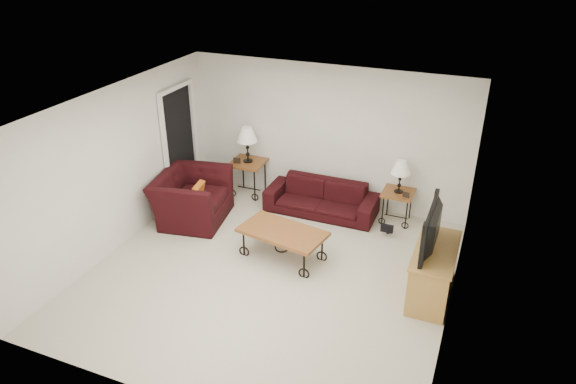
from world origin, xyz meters
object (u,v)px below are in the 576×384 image
object	(u,v)px
lamp_left	(247,145)
television	(438,229)
side_table_left	(249,178)
coffee_table	(283,244)
side_table_right	(397,207)
tv_stand	(433,272)
sofa	(321,198)
lamp_right	(400,177)
armchair	(192,197)
backpack	(389,223)

from	to	relation	value
lamp_left	television	xyz separation A→B (m)	(3.61, -1.81, 0.04)
side_table_left	coffee_table	distance (m)	2.25
side_table_left	side_table_right	size ratio (longest dim) A/B	1.17
side_table_left	tv_stand	size ratio (longest dim) A/B	0.55
sofa	lamp_left	size ratio (longest dim) A/B	2.92
side_table_left	television	distance (m)	4.10
television	coffee_table	bearing A→B (deg)	-91.58
lamp_left	lamp_right	size ratio (longest dim) A/B	1.17
sofa	lamp_left	xyz separation A→B (m)	(-1.49, 0.18, 0.71)
sofa	armchair	xyz separation A→B (m)	(-1.96, -1.04, 0.13)
side_table_right	lamp_left	world-z (taller)	lamp_left
side_table_right	lamp_right	size ratio (longest dim) A/B	1.00
coffee_table	television	size ratio (longest dim) A/B	1.18
backpack	side_table_left	bearing A→B (deg)	-165.70
side_table_right	backpack	distance (m)	0.47
side_table_left	armchair	bearing A→B (deg)	-111.30
sofa	backpack	world-z (taller)	sofa
armchair	backpack	distance (m)	3.31
armchair	tv_stand	distance (m)	4.15
side_table_right	coffee_table	bearing A→B (deg)	-127.99
sofa	television	size ratio (longest dim) A/B	1.79
coffee_table	tv_stand	bearing A→B (deg)	-1.56
coffee_table	tv_stand	distance (m)	2.22
side_table_left	coffee_table	world-z (taller)	side_table_left
tv_stand	side_table_right	bearing A→B (deg)	115.34
side_table_left	lamp_right	bearing A→B (deg)	0.00
tv_stand	coffee_table	bearing A→B (deg)	178.44
side_table_right	armchair	world-z (taller)	armchair
tv_stand	backpack	world-z (taller)	tv_stand
armchair	tv_stand	world-z (taller)	armchair
coffee_table	television	xyz separation A→B (m)	(2.20, -0.06, 0.79)
sofa	lamp_right	xyz separation A→B (m)	(1.29, 0.18, 0.56)
sofa	tv_stand	world-z (taller)	tv_stand
coffee_table	armchair	distance (m)	1.97
lamp_right	backpack	size ratio (longest dim) A/B	1.39
sofa	side_table_right	size ratio (longest dim) A/B	3.43
armchair	backpack	size ratio (longest dim) A/B	3.12
lamp_left	armchair	world-z (taller)	lamp_left
sofa	coffee_table	size ratio (longest dim) A/B	1.52
television	backpack	world-z (taller)	television
side_table_right	coffee_table	world-z (taller)	side_table_right
sofa	side_table_left	world-z (taller)	side_table_left
sofa	armchair	size ratio (longest dim) A/B	1.53
lamp_right	armchair	distance (m)	3.50
side_table_left	lamp_left	size ratio (longest dim) A/B	1.00
lamp_left	lamp_right	world-z (taller)	lamp_left
sofa	lamp_left	bearing A→B (deg)	173.11
coffee_table	lamp_left	bearing A→B (deg)	128.98
sofa	armchair	bearing A→B (deg)	-152.13
lamp_left	sofa	bearing A→B (deg)	-6.89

